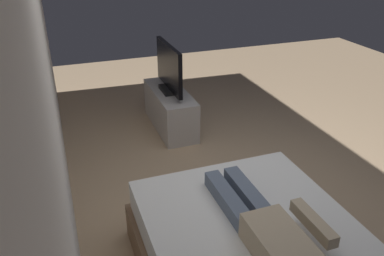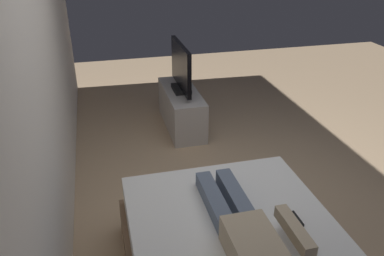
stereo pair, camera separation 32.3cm
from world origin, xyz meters
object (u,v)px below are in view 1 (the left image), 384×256
(remote, at_px, (309,211))
(tv, at_px, (169,69))
(tv_stand, at_px, (170,110))
(person, at_px, (269,231))

(remote, xyz_separation_m, tv, (2.62, 0.21, 0.24))
(remote, height_order, tv_stand, remote)
(remote, bearing_deg, tv, 4.52)
(person, height_order, remote, person)
(person, bearing_deg, remote, -69.53)
(remote, relative_size, tv, 0.17)
(person, relative_size, tv, 1.43)
(person, height_order, tv_stand, person)
(remote, relative_size, tv_stand, 0.14)
(person, height_order, tv, tv)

